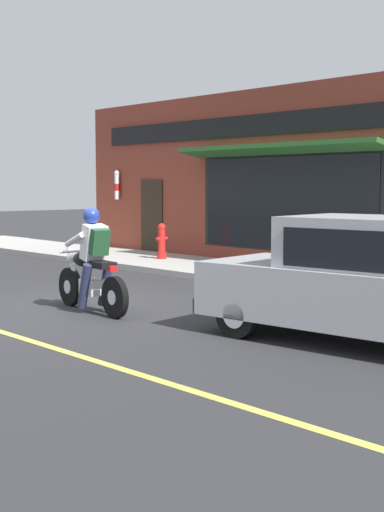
% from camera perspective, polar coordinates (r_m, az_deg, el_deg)
% --- Properties ---
extents(ground_plane, '(80.00, 80.00, 0.00)m').
position_cam_1_polar(ground_plane, '(11.60, -9.34, -4.08)').
color(ground_plane, '#2B2B2D').
extents(sidewalk_curb, '(2.60, 22.00, 0.14)m').
position_cam_1_polar(sidewalk_curb, '(16.95, -0.97, -0.70)').
color(sidewalk_curb, '#ADAAA3').
rests_on(sidewalk_curb, ground).
extents(storefront_building, '(1.25, 11.78, 4.20)m').
position_cam_1_polar(storefront_building, '(17.42, 4.35, 6.17)').
color(storefront_building, brown).
rests_on(storefront_building, ground).
extents(motorcycle_with_rider, '(0.61, 2.02, 1.62)m').
position_cam_1_polar(motorcycle_with_rider, '(11.08, -8.01, -0.98)').
color(motorcycle_with_rider, black).
rests_on(motorcycle_with_rider, ground).
extents(car_hatchback, '(2.05, 3.94, 1.57)m').
position_cam_1_polar(car_hatchback, '(9.02, 12.92, -2.00)').
color(car_hatchback, black).
rests_on(car_hatchback, ground).
extents(fire_hydrant, '(0.36, 0.24, 0.88)m').
position_cam_1_polar(fire_hydrant, '(17.64, -2.44, 1.18)').
color(fire_hydrant, red).
rests_on(fire_hydrant, sidewalk_curb).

